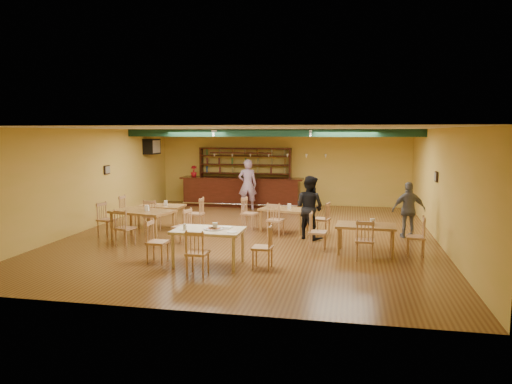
% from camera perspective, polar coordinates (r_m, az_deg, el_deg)
% --- Properties ---
extents(floor, '(12.00, 12.00, 0.00)m').
position_cam_1_polar(floor, '(13.80, -0.40, -5.05)').
color(floor, brown).
rests_on(floor, ground).
extents(ceiling_beam, '(10.00, 0.30, 0.25)m').
position_cam_1_polar(ceiling_beam, '(16.24, 1.60, 6.97)').
color(ceiling_beam, '#103120').
rests_on(ceiling_beam, ceiling).
extents(track_rail_left, '(0.05, 2.50, 0.05)m').
position_cam_1_polar(track_rail_left, '(17.22, -4.02, 7.19)').
color(track_rail_left, silver).
rests_on(track_rail_left, ceiling).
extents(track_rail_right, '(0.05, 2.50, 0.05)m').
position_cam_1_polar(track_rail_right, '(16.67, 6.74, 7.17)').
color(track_rail_right, silver).
rests_on(track_rail_right, ceiling).
extents(ac_unit, '(0.34, 0.70, 0.48)m').
position_cam_1_polar(ac_unit, '(18.98, -12.17, 5.26)').
color(ac_unit, silver).
rests_on(ac_unit, wall_left).
extents(picture_left, '(0.04, 0.34, 0.28)m').
position_cam_1_polar(picture_left, '(16.21, -17.15, 2.52)').
color(picture_left, black).
rests_on(picture_left, wall_left).
extents(picture_right, '(0.04, 0.34, 0.28)m').
position_cam_1_polar(picture_right, '(13.95, 20.48, 1.70)').
color(picture_right, black).
rests_on(picture_right, wall_right).
extents(bar_counter, '(4.81, 0.85, 1.13)m').
position_cam_1_polar(bar_counter, '(18.99, -1.70, 0.01)').
color(bar_counter, black).
rests_on(bar_counter, ground).
extents(back_bar_hutch, '(3.72, 0.40, 2.28)m').
position_cam_1_polar(back_bar_hutch, '(19.54, -1.29, 1.90)').
color(back_bar_hutch, black).
rests_on(back_bar_hutch, ground).
extents(poinsettia, '(0.32, 0.32, 0.44)m').
position_cam_1_polar(poinsettia, '(19.44, -7.34, 2.44)').
color(poinsettia, '#B4101A').
rests_on(poinsettia, bar_counter).
extents(dining_table_a, '(1.37, 0.84, 0.68)m').
position_cam_1_polar(dining_table_a, '(15.12, -11.08, -2.81)').
color(dining_table_a, olive).
rests_on(dining_table_a, ground).
extents(dining_table_b, '(1.52, 1.12, 0.69)m').
position_cam_1_polar(dining_table_b, '(14.19, 3.36, -3.31)').
color(dining_table_b, olive).
rests_on(dining_table_b, ground).
extents(dining_table_c, '(1.79, 1.31, 0.80)m').
position_cam_1_polar(dining_table_c, '(13.44, -13.18, -3.82)').
color(dining_table_c, olive).
rests_on(dining_table_c, ground).
extents(dining_table_d, '(1.44, 0.91, 0.70)m').
position_cam_1_polar(dining_table_d, '(11.95, 12.78, -5.41)').
color(dining_table_d, olive).
rests_on(dining_table_d, ground).
extents(near_table, '(1.51, 0.99, 0.80)m').
position_cam_1_polar(near_table, '(10.66, -5.60, -6.49)').
color(near_table, tan).
rests_on(near_table, ground).
extents(pizza_tray, '(0.42, 0.42, 0.01)m').
position_cam_1_polar(pizza_tray, '(10.55, -5.07, -4.37)').
color(pizza_tray, silver).
rests_on(pizza_tray, near_table).
extents(parmesan_shaker, '(0.08, 0.08, 0.11)m').
position_cam_1_polar(parmesan_shaker, '(10.57, -8.38, -4.13)').
color(parmesan_shaker, '#EAE5C6').
rests_on(parmesan_shaker, near_table).
extents(napkin_stack, '(0.21, 0.17, 0.03)m').
position_cam_1_polar(napkin_stack, '(10.68, -3.36, -4.17)').
color(napkin_stack, white).
rests_on(napkin_stack, near_table).
extents(pizza_server, '(0.32, 0.11, 0.00)m').
position_cam_1_polar(pizza_server, '(10.55, -4.15, -4.30)').
color(pizza_server, silver).
rests_on(pizza_server, pizza_tray).
extents(side_plate, '(0.22, 0.22, 0.01)m').
position_cam_1_polar(side_plate, '(10.22, -2.81, -4.73)').
color(side_plate, white).
rests_on(side_plate, near_table).
extents(patron_bar, '(0.78, 0.61, 1.89)m').
position_cam_1_polar(patron_bar, '(18.05, -1.00, 0.87)').
color(patron_bar, purple).
rests_on(patron_bar, ground).
extents(patron_right_a, '(1.06, 1.00, 1.73)m').
position_cam_1_polar(patron_right_a, '(13.23, 6.33, -1.81)').
color(patron_right_a, black).
rests_on(patron_right_a, ground).
extents(patron_right_b, '(0.95, 0.52, 1.55)m').
position_cam_1_polar(patron_right_b, '(13.93, 17.56, -2.03)').
color(patron_right_b, slate).
rests_on(patron_right_b, ground).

